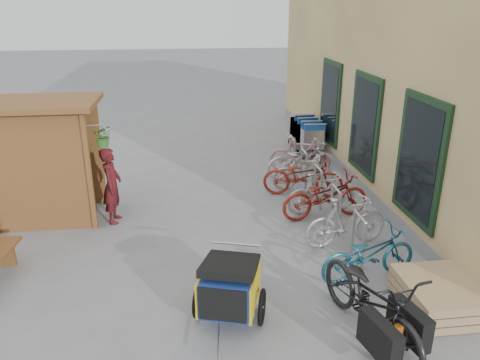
{
  "coord_description": "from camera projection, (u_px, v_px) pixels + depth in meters",
  "views": [
    {
      "loc": [
        -0.53,
        -6.65,
        4.12
      ],
      "look_at": [
        0.5,
        1.5,
        1.0
      ],
      "focal_mm": 35.0,
      "sensor_mm": 36.0,
      "label": 1
    }
  ],
  "objects": [
    {
      "name": "bike_4",
      "position": [
        303.0,
        176.0,
        10.51
      ],
      "size": [
        1.89,
        1.05,
        0.94
      ],
      "primitive_type": "imported",
      "rotation": [
        0.0,
        0.0,
        1.32
      ],
      "color": "maroon",
      "rests_on": "ground"
    },
    {
      "name": "pallet_stack",
      "position": [
        439.0,
        295.0,
        6.67
      ],
      "size": [
        1.0,
        1.2,
        0.4
      ],
      "color": "tan",
      "rests_on": "ground"
    },
    {
      "name": "child_trailer",
      "position": [
        230.0,
        286.0,
        6.34
      ],
      "size": [
        1.06,
        1.65,
        0.95
      ],
      "rotation": [
        0.0,
        0.0,
        -0.3
      ],
      "color": "navy",
      "rests_on": "ground"
    },
    {
      "name": "bike_6",
      "position": [
        301.0,
        160.0,
        11.61
      ],
      "size": [
        1.86,
        0.89,
        0.94
      ],
      "primitive_type": "imported",
      "rotation": [
        0.0,
        0.0,
        1.73
      ],
      "color": "#BABAB6",
      "rests_on": "ground"
    },
    {
      "name": "bike_3",
      "position": [
        321.0,
        193.0,
        9.63
      ],
      "size": [
        1.51,
        0.54,
        0.89
      ],
      "primitive_type": "imported",
      "rotation": [
        0.0,
        0.0,
        1.65
      ],
      "color": "#B7B6BB",
      "rests_on": "ground"
    },
    {
      "name": "shopping_carts",
      "position": [
        305.0,
        131.0,
        13.58
      ],
      "size": [
        0.61,
        2.06,
        1.1
      ],
      "color": "silver",
      "rests_on": "ground"
    },
    {
      "name": "bike_1",
      "position": [
        346.0,
        221.0,
        8.33
      ],
      "size": [
        1.62,
        0.67,
        0.94
      ],
      "primitive_type": "imported",
      "rotation": [
        0.0,
        0.0,
        1.72
      ],
      "color": "#B7B6BB",
      "rests_on": "ground"
    },
    {
      "name": "bike_0",
      "position": [
        369.0,
        254.0,
        7.33
      ],
      "size": [
        1.72,
        0.88,
        0.86
      ],
      "primitive_type": "imported",
      "rotation": [
        0.0,
        0.0,
        1.76
      ],
      "color": "#1E5F7A",
      "rests_on": "ground"
    },
    {
      "name": "bike_rack",
      "position": [
        318.0,
        183.0,
        10.0
      ],
      "size": [
        0.05,
        5.35,
        0.86
      ],
      "color": "#A5A8AD",
      "rests_on": "ground"
    },
    {
      "name": "bike_5",
      "position": [
        304.0,
        172.0,
        10.82
      ],
      "size": [
        1.5,
        0.55,
        0.88
      ],
      "primitive_type": "imported",
      "rotation": [
        0.0,
        0.0,
        1.48
      ],
      "color": "#BABAB6",
      "rests_on": "ground"
    },
    {
      "name": "ground",
      "position": [
        221.0,
        270.0,
        7.69
      ],
      "size": [
        80.0,
        80.0,
        0.0
      ],
      "primitive_type": "plane",
      "color": "gray"
    },
    {
      "name": "bike_7",
      "position": [
        300.0,
        155.0,
        11.99
      ],
      "size": [
        1.62,
        0.93,
        0.94
      ],
      "primitive_type": "imported",
      "rotation": [
        0.0,
        0.0,
        1.23
      ],
      "color": "#CC848E",
      "rests_on": "ground"
    },
    {
      "name": "kiosk",
      "position": [
        40.0,
        144.0,
        9.04
      ],
      "size": [
        2.49,
        1.65,
        2.4
      ],
      "color": "brown",
      "rests_on": "ground"
    },
    {
      "name": "bike_2",
      "position": [
        325.0,
        196.0,
        9.4
      ],
      "size": [
        1.89,
        0.87,
        0.96
      ],
      "primitive_type": "imported",
      "rotation": [
        0.0,
        0.0,
        1.7
      ],
      "color": "maroon",
      "rests_on": "ground"
    },
    {
      "name": "cargo_bike",
      "position": [
        372.0,
        301.0,
        5.97
      ],
      "size": [
        1.2,
        2.24,
        1.12
      ],
      "rotation": [
        0.0,
        0.0,
        0.22
      ],
      "color": "black",
      "rests_on": "ground"
    },
    {
      "name": "building",
      "position": [
        468.0,
        30.0,
        11.39
      ],
      "size": [
        6.07,
        13.0,
        7.0
      ],
      "color": "#DABB7D",
      "rests_on": "ground"
    },
    {
      "name": "person_kiosk",
      "position": [
        112.0,
        185.0,
        9.16
      ],
      "size": [
        0.41,
        0.59,
        1.53
      ],
      "primitive_type": "imported",
      "rotation": [
        0.0,
        0.0,
        1.49
      ],
      "color": "maroon",
      "rests_on": "ground"
    }
  ]
}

